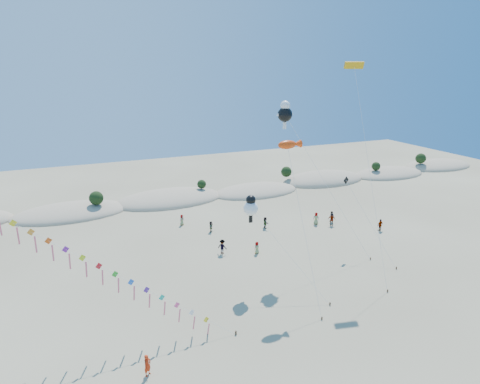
# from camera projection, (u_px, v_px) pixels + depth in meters

# --- Properties ---
(ground) EXTENTS (160.00, 160.00, 0.00)m
(ground) POSITION_uv_depth(u_px,v_px,m) (307.00, 376.00, 30.07)
(ground) COLOR #807659
(ground) RESTS_ON ground
(dune_ridge) EXTENTS (145.30, 11.49, 5.57)m
(dune_ridge) POSITION_uv_depth(u_px,v_px,m) (175.00, 199.00, 70.24)
(dune_ridge) COLOR gray
(dune_ridge) RESTS_ON ground
(fish_kite) EXTENTS (2.50, 8.27, 15.35)m
(fish_kite) POSITION_uv_depth(u_px,v_px,m) (290.00, 145.00, 39.34)
(fish_kite) COLOR #3F2D1E
(fish_kite) RESTS_ON ground
(cartoon_kite_low) EXTENTS (5.98, 8.30, 9.70)m
(cartoon_kite_low) POSITION_uv_depth(u_px,v_px,m) (251.00, 207.00, 41.20)
(cartoon_kite_low) COLOR #3F2D1E
(cartoon_kite_low) RESTS_ON ground
(cartoon_kite_high) EXTENTS (9.87, 7.31, 18.59)m
(cartoon_kite_high) POSITION_uv_depth(u_px,v_px,m) (285.00, 113.00, 45.62)
(cartoon_kite_high) COLOR #3F2D1E
(cartoon_kite_high) RESTS_ON ground
(parafoil_kite) EXTENTS (2.25, 10.21, 22.79)m
(parafoil_kite) POSITION_uv_depth(u_px,v_px,m) (355.00, 70.00, 43.55)
(parafoil_kite) COLOR #3F2D1E
(parafoil_kite) RESTS_ON ground
(dark_kite) EXTENTS (2.35, 8.22, 9.26)m
(dark_kite) POSITION_uv_depth(u_px,v_px,m) (358.00, 202.00, 48.84)
(dark_kite) COLOR #3F2D1E
(dark_kite) RESTS_ON ground
(flyer_foreground) EXTENTS (0.76, 0.73, 1.75)m
(flyer_foreground) POSITION_uv_depth(u_px,v_px,m) (147.00, 365.00, 29.89)
(flyer_foreground) COLOR red
(flyer_foreground) RESTS_ON ground
(beachgoers) EXTENTS (26.37, 13.66, 1.85)m
(beachgoers) POSITION_uv_depth(u_px,v_px,m) (276.00, 227.00, 55.96)
(beachgoers) COLOR slate
(beachgoers) RESTS_ON ground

